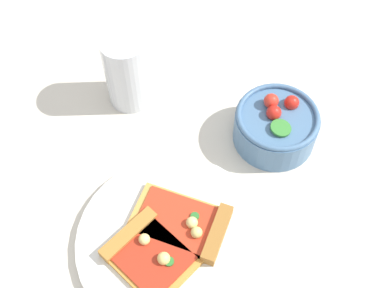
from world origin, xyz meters
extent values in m
plane|color=beige|center=(0.00, 0.00, 0.00)|extent=(2.40, 2.40, 0.00)
cylinder|color=silver|center=(0.03, 0.01, 0.01)|extent=(0.27, 0.27, 0.01)
cube|color=gold|center=(0.01, 0.03, 0.02)|extent=(0.16, 0.14, 0.01)
cube|color=#A36B2D|center=(0.06, 0.06, 0.02)|extent=(0.06, 0.08, 0.02)
cube|color=red|center=(0.01, 0.03, 0.02)|extent=(0.14, 0.13, 0.00)
sphere|color=#F2D87F|center=(0.03, 0.04, 0.03)|extent=(0.02, 0.02, 0.02)
cylinder|color=#2D722D|center=(0.02, 0.05, 0.03)|extent=(0.01, 0.01, 0.00)
sphere|color=#EAD172|center=(0.05, 0.04, 0.03)|extent=(0.02, 0.02, 0.02)
cube|color=gold|center=(0.03, -0.03, 0.02)|extent=(0.12, 0.11, 0.01)
cube|color=#B77A33|center=(-0.01, -0.04, 0.02)|extent=(0.03, 0.10, 0.02)
cube|color=#B22D19|center=(0.03, -0.03, 0.02)|extent=(0.11, 0.10, 0.00)
cylinder|color=#2D722D|center=(0.05, -0.02, 0.03)|extent=(0.01, 0.01, 0.00)
sphere|color=#F2D87F|center=(0.01, -0.02, 0.03)|extent=(0.02, 0.02, 0.02)
sphere|color=#EAD172|center=(0.05, -0.02, 0.03)|extent=(0.02, 0.02, 0.02)
cylinder|color=#4C7299|center=(-0.02, 0.25, 0.03)|extent=(0.13, 0.13, 0.06)
torus|color=#4C7299|center=(-0.02, 0.25, 0.06)|extent=(0.13, 0.13, 0.01)
sphere|color=red|center=(-0.03, 0.25, 0.06)|extent=(0.02, 0.02, 0.02)
sphere|color=red|center=(-0.04, 0.26, 0.07)|extent=(0.02, 0.02, 0.02)
sphere|color=red|center=(-0.02, 0.28, 0.06)|extent=(0.02, 0.02, 0.02)
cylinder|color=#388433|center=(0.00, 0.24, 0.06)|extent=(0.04, 0.04, 0.01)
cylinder|color=silver|center=(-0.23, 0.11, 0.07)|extent=(0.07, 0.07, 0.13)
cylinder|color=black|center=(-0.23, 0.11, 0.06)|extent=(0.06, 0.06, 0.11)
camera|label=1|loc=(0.27, -0.14, 0.68)|focal=47.34mm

